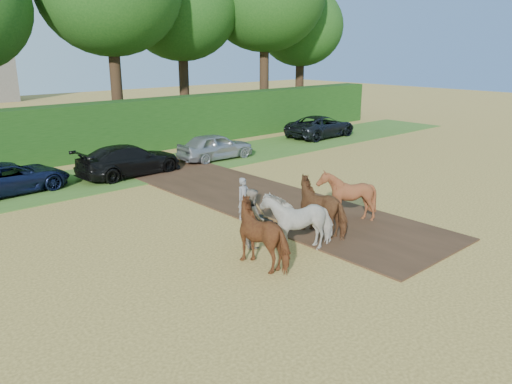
# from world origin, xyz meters

# --- Properties ---
(ground) EXTENTS (120.00, 120.00, 0.00)m
(ground) POSITION_xyz_m (0.00, 0.00, 0.00)
(ground) COLOR gold
(ground) RESTS_ON ground
(earth_strip) EXTENTS (4.50, 17.00, 0.05)m
(earth_strip) POSITION_xyz_m (1.50, 7.00, 0.03)
(earth_strip) COLOR #472D1C
(earth_strip) RESTS_ON ground
(grass_verge) EXTENTS (50.00, 5.00, 0.03)m
(grass_verge) POSITION_xyz_m (0.00, 14.00, 0.01)
(grass_verge) COLOR #38601E
(grass_verge) RESTS_ON ground
(hedgerow) EXTENTS (46.00, 1.60, 3.00)m
(hedgerow) POSITION_xyz_m (0.00, 18.50, 1.50)
(hedgerow) COLOR #14380F
(hedgerow) RESTS_ON ground
(spectator_near) EXTENTS (1.01, 1.10, 1.82)m
(spectator_near) POSITION_xyz_m (-1.96, 3.04, 0.91)
(spectator_near) COLOR tan
(spectator_near) RESTS_ON ground
(plough_team) EXTENTS (6.05, 4.67, 1.83)m
(plough_team) POSITION_xyz_m (-0.28, 2.21, 0.91)
(plough_team) COLOR brown
(plough_team) RESTS_ON ground
(parked_cars) EXTENTS (30.22, 3.40, 1.48)m
(parked_cars) POSITION_xyz_m (1.88, 14.00, 0.72)
(parked_cars) COLOR white
(parked_cars) RESTS_ON ground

